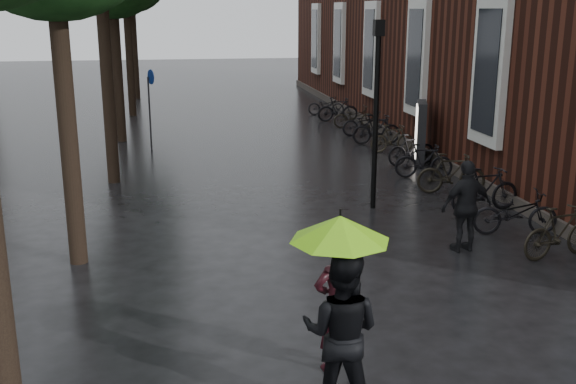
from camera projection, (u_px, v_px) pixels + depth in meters
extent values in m
cube|color=silver|center=(491.00, 72.00, 16.46)|extent=(0.25, 1.60, 3.60)
cube|color=black|center=(487.00, 72.00, 16.45)|extent=(0.10, 1.20, 3.00)
cube|color=silver|center=(418.00, 58.00, 21.22)|extent=(0.25, 1.60, 3.60)
cube|color=black|center=(415.00, 58.00, 21.20)|extent=(0.10, 1.20, 3.00)
cube|color=silver|center=(372.00, 49.00, 25.97)|extent=(0.25, 1.60, 3.60)
cube|color=black|center=(369.00, 49.00, 25.95)|extent=(0.10, 1.20, 3.00)
cube|color=silver|center=(340.00, 43.00, 30.72)|extent=(0.25, 1.60, 3.60)
cube|color=black|center=(338.00, 43.00, 30.71)|extent=(0.10, 1.20, 3.00)
cube|color=silver|center=(317.00, 39.00, 35.48)|extent=(0.25, 1.60, 3.60)
cube|color=black|center=(315.00, 39.00, 35.46)|extent=(0.10, 1.20, 3.00)
cube|color=#3F3833|center=(381.00, 126.00, 25.79)|extent=(0.40, 33.00, 0.30)
cylinder|color=black|center=(69.00, 141.00, 11.74)|extent=(0.32, 0.32, 4.51)
cylinder|color=black|center=(108.00, 89.00, 17.42)|extent=(0.32, 0.32, 4.95)
cylinder|color=black|center=(118.00, 78.00, 23.17)|extent=(0.32, 0.32, 4.40)
cylinder|color=black|center=(130.00, 60.00, 28.84)|extent=(0.32, 0.32, 4.79)
cylinder|color=black|center=(135.00, 54.00, 34.56)|extent=(0.32, 0.32, 4.57)
imported|color=black|center=(338.00, 304.00, 8.45)|extent=(0.71, 0.52, 1.79)
imported|color=black|center=(341.00, 332.00, 7.57)|extent=(1.15, 1.06, 1.91)
cylinder|color=black|center=(339.00, 289.00, 7.80)|extent=(0.02, 0.02, 1.49)
cone|color=#82E017|center=(340.00, 228.00, 7.61)|extent=(1.17, 1.17, 0.30)
cylinder|color=black|center=(340.00, 212.00, 7.56)|extent=(0.02, 0.02, 0.08)
imported|color=black|center=(466.00, 206.00, 12.70)|extent=(1.08, 0.56, 1.77)
imported|color=black|center=(560.00, 232.00, 12.43)|extent=(1.72, 0.82, 1.00)
imported|color=black|center=(515.00, 213.00, 13.76)|extent=(1.81, 0.85, 0.91)
imported|color=black|center=(485.00, 190.00, 15.27)|extent=(1.78, 0.72, 1.04)
imported|color=black|center=(451.00, 173.00, 16.81)|extent=(1.78, 0.79, 1.03)
imported|color=black|center=(424.00, 161.00, 18.40)|extent=(1.64, 0.75, 0.95)
imported|color=black|center=(412.00, 149.00, 19.95)|extent=(1.63, 0.76, 0.94)
imported|color=black|center=(392.00, 138.00, 21.76)|extent=(1.53, 0.52, 0.91)
imported|color=black|center=(377.00, 129.00, 23.07)|extent=(1.73, 0.54, 1.03)
imported|color=black|center=(365.00, 123.00, 24.63)|extent=(1.78, 0.71, 0.92)
imported|color=black|center=(354.00, 117.00, 26.33)|extent=(1.65, 0.59, 0.87)
imported|color=black|center=(338.00, 109.00, 27.76)|extent=(1.70, 0.58, 1.01)
imported|color=black|center=(326.00, 106.00, 29.48)|extent=(1.64, 0.84, 0.82)
cube|color=black|center=(421.00, 132.00, 20.13)|extent=(0.25, 1.23, 1.85)
cube|color=#F1E3D0|center=(417.00, 131.00, 20.09)|extent=(0.04, 1.03, 1.51)
cylinder|color=black|center=(376.00, 123.00, 15.19)|extent=(0.12, 0.12, 3.99)
cube|color=black|center=(379.00, 28.00, 14.65)|extent=(0.22, 0.22, 0.35)
sphere|color=#FFE5B2|center=(379.00, 28.00, 14.65)|extent=(0.18, 0.18, 0.18)
cylinder|color=#262628|center=(150.00, 114.00, 21.94)|extent=(0.06, 0.06, 2.38)
cylinder|color=navy|center=(151.00, 77.00, 21.64)|extent=(0.03, 0.48, 0.48)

